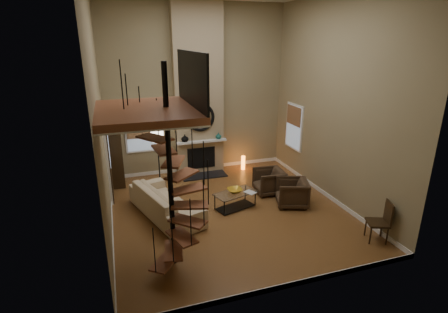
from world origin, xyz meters
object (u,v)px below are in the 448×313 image
object	(u,v)px
side_chair	(382,220)
hutch	(116,156)
sofa	(165,201)
armchair_near	(271,181)
coffee_table	(235,198)
accent_lamp	(243,163)
armchair_far	(295,193)
floor_lamp	(158,141)

from	to	relation	value
side_chair	hutch	bearing A→B (deg)	136.81
hutch	sofa	xyz separation A→B (m)	(1.10, -2.49, -0.55)
hutch	armchair_near	distance (m)	4.84
coffee_table	armchair_near	bearing A→B (deg)	24.33
sofa	accent_lamp	world-z (taller)	sofa
accent_lamp	armchair_near	bearing A→B (deg)	-86.99
armchair_near	accent_lamp	size ratio (longest dim) A/B	1.72
sofa	side_chair	distance (m)	5.23
hutch	armchair_far	size ratio (longest dim) A/B	2.25
coffee_table	floor_lamp	world-z (taller)	floor_lamp
sofa	side_chair	bearing A→B (deg)	-139.05
armchair_near	floor_lamp	xyz separation A→B (m)	(-3.07, 1.73, 1.06)
sofa	coffee_table	world-z (taller)	sofa
floor_lamp	coffee_table	bearing A→B (deg)	-54.14
hutch	sofa	size ratio (longest dim) A/B	0.74
floor_lamp	accent_lamp	distance (m)	3.20
hutch	side_chair	xyz separation A→B (m)	(5.55, -5.21, -0.42)
armchair_far	armchair_near	bearing A→B (deg)	-145.19
sofa	coffee_table	xyz separation A→B (m)	(1.87, -0.19, -0.11)
hutch	floor_lamp	size ratio (longest dim) A/B	1.10
hutch	accent_lamp	distance (m)	4.29
floor_lamp	accent_lamp	bearing A→B (deg)	6.09
accent_lamp	armchair_far	bearing A→B (deg)	-83.11
sofa	floor_lamp	bearing A→B (deg)	-22.17
armchair_near	sofa	bearing A→B (deg)	-77.90
armchair_far	floor_lamp	bearing A→B (deg)	-109.07
sofa	coffee_table	distance (m)	1.88
hutch	armchair_far	xyz separation A→B (m)	(4.59, -3.01, -0.60)
hutch	floor_lamp	world-z (taller)	hutch
side_chair	floor_lamp	bearing A→B (deg)	131.32
armchair_near	armchair_far	bearing A→B (deg)	19.63
armchair_near	accent_lamp	bearing A→B (deg)	-172.38
armchair_far	accent_lamp	world-z (taller)	armchair_far
armchair_far	side_chair	world-z (taller)	side_chair
coffee_table	accent_lamp	size ratio (longest dim) A/B	2.61
floor_lamp	accent_lamp	size ratio (longest dim) A/B	3.54
side_chair	armchair_near	bearing A→B (deg)	111.18
armchair_near	armchair_far	size ratio (longest dim) A/B	0.99
sofa	side_chair	world-z (taller)	side_chair
sofa	side_chair	size ratio (longest dim) A/B	2.65
sofa	armchair_far	bearing A→B (deg)	-116.14
accent_lamp	side_chair	distance (m)	5.37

